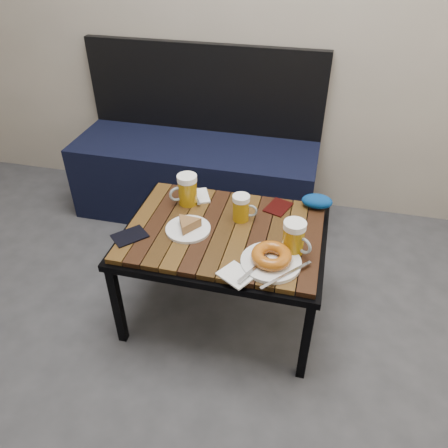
% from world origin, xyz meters
% --- Properties ---
extents(bench, '(1.40, 0.50, 0.95)m').
position_xyz_m(bench, '(-0.16, 1.76, 0.27)').
color(bench, black).
rests_on(bench, ground).
extents(cafe_table, '(0.84, 0.62, 0.47)m').
position_xyz_m(cafe_table, '(0.21, 0.97, 0.43)').
color(cafe_table, black).
rests_on(cafe_table, ground).
extents(beer_mug_left, '(0.13, 0.12, 0.14)m').
position_xyz_m(beer_mug_left, '(0.00, 1.13, 0.54)').
color(beer_mug_left, '#A7790D').
rests_on(beer_mug_left, cafe_table).
extents(beer_mug_centre, '(0.11, 0.07, 0.12)m').
position_xyz_m(beer_mug_centre, '(0.26, 1.06, 0.53)').
color(beer_mug_centre, '#A7790D').
rests_on(beer_mug_centre, cafe_table).
extents(beer_mug_right, '(0.13, 0.11, 0.14)m').
position_xyz_m(beer_mug_right, '(0.50, 0.90, 0.54)').
color(beer_mug_right, '#A7790D').
rests_on(beer_mug_right, cafe_table).
extents(plate_pie, '(0.19, 0.19, 0.05)m').
position_xyz_m(plate_pie, '(0.06, 0.93, 0.49)').
color(plate_pie, white).
rests_on(plate_pie, cafe_table).
extents(plate_bagel, '(0.26, 0.27, 0.06)m').
position_xyz_m(plate_bagel, '(0.43, 0.81, 0.50)').
color(plate_bagel, white).
rests_on(plate_bagel, cafe_table).
extents(napkin_left, '(0.16, 0.16, 0.01)m').
position_xyz_m(napkin_left, '(0.02, 1.18, 0.48)').
color(napkin_left, white).
rests_on(napkin_left, cafe_table).
extents(napkin_right, '(0.15, 0.15, 0.01)m').
position_xyz_m(napkin_right, '(0.32, 0.71, 0.48)').
color(napkin_right, white).
rests_on(napkin_right, cafe_table).
extents(passport_navy, '(0.16, 0.16, 0.01)m').
position_xyz_m(passport_navy, '(-0.15, 0.84, 0.48)').
color(passport_navy, black).
rests_on(passport_navy, cafe_table).
extents(passport_burgundy, '(0.13, 0.15, 0.01)m').
position_xyz_m(passport_burgundy, '(0.40, 1.19, 0.48)').
color(passport_burgundy, black).
rests_on(passport_burgundy, cafe_table).
extents(knit_pouch, '(0.14, 0.09, 0.06)m').
position_xyz_m(knit_pouch, '(0.57, 1.23, 0.50)').
color(knit_pouch, '#040876').
rests_on(knit_pouch, cafe_table).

